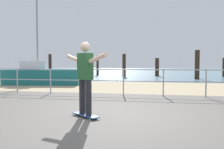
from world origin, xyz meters
The scene contains 13 objects.
ground_plane centered at (0.00, -1.00, 0.00)m, with size 24.00×10.00×0.04m, color #605B56.
beach_strip centered at (0.00, 7.00, 0.00)m, with size 24.00×6.00×0.04m, color tan.
sea_surface centered at (0.00, 35.00, 0.00)m, with size 72.00×50.00×0.04m, color slate.
railing_fence centered at (-0.82, 3.60, 0.69)m, with size 10.70×0.05×1.05m.
sailboat centered at (-5.21, 7.32, 0.52)m, with size 5.06×2.06×5.37m.
skateboard centered at (-0.43, -0.19, 0.07)m, with size 0.76×0.64×0.08m.
skateboarder centered at (-0.43, -0.19, 1.02)m, with size 1.22×0.93×1.65m.
groyne_post_0 centered at (-7.88, 13.46, 1.05)m, with size 0.27×0.27×2.10m, color #332319.
groyne_post_1 centered at (-4.79, 18.23, 1.06)m, with size 0.25×0.25×2.13m, color #332319.
groyne_post_2 centered at (-1.69, 16.22, 1.09)m, with size 0.33×0.33×2.18m, color #332319.
groyne_post_3 centered at (1.41, 17.82, 0.91)m, with size 0.38×0.38×1.82m, color #332319.
groyne_post_4 centered at (4.51, 13.93, 1.17)m, with size 0.37×0.37×2.35m, color #332319.
groyne_post_5 centered at (7.61, 17.72, 0.91)m, with size 0.32×0.32×1.81m, color #332319.
Camera 1 is at (1.11, -5.13, 1.24)m, focal length 36.32 mm.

